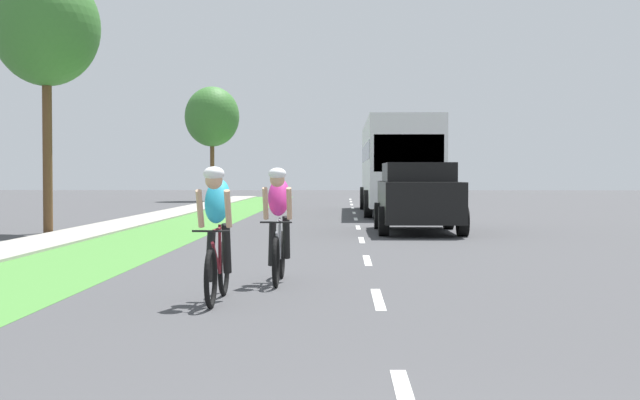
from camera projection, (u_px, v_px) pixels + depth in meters
name	position (u px, v px, depth m)	size (l,w,h in m)	color
ground_plane	(359.00, 231.00, 22.66)	(120.00, 120.00, 0.00)	#424244
grass_verge	(170.00, 231.00, 22.80)	(2.44, 70.00, 0.01)	#478438
sidewalk_concrete	(95.00, 231.00, 22.85)	(1.56, 70.00, 0.10)	#9E998E
lane_markings_center	(357.00, 223.00, 26.66)	(0.12, 53.13, 0.01)	white
cyclist_lead	(217.00, 233.00, 10.09)	(0.42, 1.72, 1.58)	black
cyclist_trailing	(279.00, 224.00, 11.87)	(0.42, 1.72, 1.58)	black
suv_black	(418.00, 196.00, 22.35)	(2.15, 4.70, 1.79)	black
bus_white	(398.00, 162.00, 33.52)	(2.78, 11.60, 3.48)	silver
street_tree_near	(46.00, 29.00, 21.81)	(2.68, 2.68, 6.67)	brown
street_tree_far	(212.00, 117.00, 48.65)	(3.06, 3.06, 6.43)	brown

